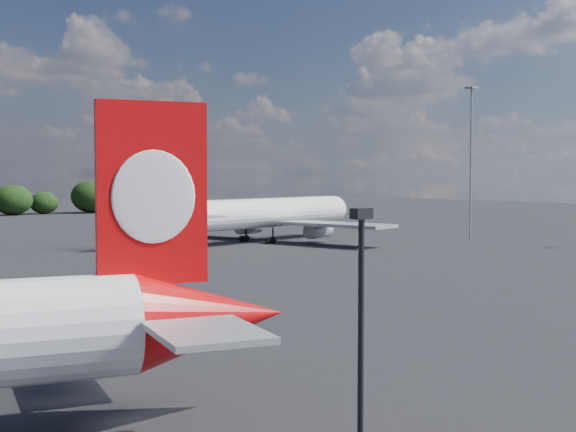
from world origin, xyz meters
TOP-DOWN VIEW (x-y plane):
  - china_southern_airliner at (58.01, 71.25)m, footprint 45.29×43.29m
  - apron_lamp_post at (-3.82, -15.64)m, footprint 0.55×0.30m
  - floodlight_mast_near at (87.38, 53.19)m, footprint 1.60×1.60m

SIDE VIEW (x-z plane):
  - china_southern_airliner at x=58.01m, z-range -2.90..11.94m
  - apron_lamp_post at x=-3.82m, z-range 0.64..10.62m
  - floodlight_mast_near at x=87.38m, z-range 3.39..28.41m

